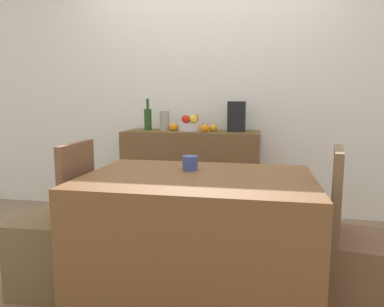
{
  "coord_description": "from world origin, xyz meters",
  "views": [
    {
      "loc": [
        0.51,
        -2.38,
        1.14
      ],
      "look_at": [
        -0.01,
        0.35,
        0.72
      ],
      "focal_mm": 33.19,
      "sensor_mm": 36.0,
      "label": 1
    }
  ],
  "objects_px": {
    "coffee_maker": "(237,117)",
    "dining_table": "(198,241)",
    "fruit_bowl": "(191,127)",
    "wine_bottle": "(148,119)",
    "sideboard_console": "(191,175)",
    "chair_near_window": "(55,247)",
    "ceramic_vase": "(165,121)",
    "chair_by_corner": "(366,273)",
    "coffee_cup": "(190,163)"
  },
  "relations": [
    {
      "from": "coffee_maker",
      "to": "dining_table",
      "type": "bearing_deg",
      "value": -94.11
    },
    {
      "from": "fruit_bowl",
      "to": "wine_bottle",
      "type": "distance_m",
      "value": 0.43
    },
    {
      "from": "coffee_maker",
      "to": "dining_table",
      "type": "xyz_separation_m",
      "value": [
        -0.11,
        -1.47,
        -0.62
      ]
    },
    {
      "from": "sideboard_console",
      "to": "chair_near_window",
      "type": "distance_m",
      "value": 1.58
    },
    {
      "from": "sideboard_console",
      "to": "ceramic_vase",
      "type": "xyz_separation_m",
      "value": [
        -0.26,
        0.0,
        0.52
      ]
    },
    {
      "from": "dining_table",
      "to": "chair_by_corner",
      "type": "bearing_deg",
      "value": 0.19
    },
    {
      "from": "sideboard_console",
      "to": "dining_table",
      "type": "distance_m",
      "value": 1.5
    },
    {
      "from": "fruit_bowl",
      "to": "coffee_maker",
      "type": "relative_size",
      "value": 0.88
    },
    {
      "from": "fruit_bowl",
      "to": "wine_bottle",
      "type": "bearing_deg",
      "value": 180.0
    },
    {
      "from": "coffee_maker",
      "to": "coffee_cup",
      "type": "relative_size",
      "value": 3.19
    },
    {
      "from": "ceramic_vase",
      "to": "dining_table",
      "type": "height_order",
      "value": "ceramic_vase"
    },
    {
      "from": "sideboard_console",
      "to": "wine_bottle",
      "type": "xyz_separation_m",
      "value": [
        -0.43,
        0.0,
        0.54
      ]
    },
    {
      "from": "chair_by_corner",
      "to": "coffee_maker",
      "type": "bearing_deg",
      "value": 117.66
    },
    {
      "from": "fruit_bowl",
      "to": "ceramic_vase",
      "type": "relative_size",
      "value": 1.3
    },
    {
      "from": "ceramic_vase",
      "to": "chair_near_window",
      "type": "bearing_deg",
      "value": -101.21
    },
    {
      "from": "coffee_maker",
      "to": "fruit_bowl",
      "type": "bearing_deg",
      "value": 180.0
    },
    {
      "from": "sideboard_console",
      "to": "dining_table",
      "type": "bearing_deg",
      "value": -77.64
    },
    {
      "from": "wine_bottle",
      "to": "chair_by_corner",
      "type": "bearing_deg",
      "value": -42.05
    },
    {
      "from": "wine_bottle",
      "to": "sideboard_console",
      "type": "bearing_deg",
      "value": -0.0
    },
    {
      "from": "dining_table",
      "to": "sideboard_console",
      "type": "bearing_deg",
      "value": 102.36
    },
    {
      "from": "dining_table",
      "to": "coffee_maker",
      "type": "bearing_deg",
      "value": 85.89
    },
    {
      "from": "chair_near_window",
      "to": "chair_by_corner",
      "type": "xyz_separation_m",
      "value": [
        1.75,
        0.0,
        0.0
      ]
    },
    {
      "from": "chair_near_window",
      "to": "chair_by_corner",
      "type": "distance_m",
      "value": 1.75
    },
    {
      "from": "fruit_bowl",
      "to": "dining_table",
      "type": "xyz_separation_m",
      "value": [
        0.32,
        -1.47,
        -0.52
      ]
    },
    {
      "from": "chair_by_corner",
      "to": "fruit_bowl",
      "type": "bearing_deg",
      "value": 129.26
    },
    {
      "from": "coffee_cup",
      "to": "coffee_maker",
      "type": "bearing_deg",
      "value": 82.49
    },
    {
      "from": "sideboard_console",
      "to": "chair_near_window",
      "type": "xyz_separation_m",
      "value": [
        -0.55,
        -1.47,
        -0.16
      ]
    },
    {
      "from": "chair_near_window",
      "to": "coffee_cup",
      "type": "bearing_deg",
      "value": 9.81
    },
    {
      "from": "coffee_maker",
      "to": "chair_by_corner",
      "type": "height_order",
      "value": "coffee_maker"
    },
    {
      "from": "coffee_maker",
      "to": "chair_near_window",
      "type": "height_order",
      "value": "coffee_maker"
    },
    {
      "from": "dining_table",
      "to": "chair_near_window",
      "type": "xyz_separation_m",
      "value": [
        -0.87,
        0.0,
        -0.1
      ]
    },
    {
      "from": "coffee_maker",
      "to": "ceramic_vase",
      "type": "distance_m",
      "value": 0.69
    },
    {
      "from": "coffee_maker",
      "to": "coffee_cup",
      "type": "xyz_separation_m",
      "value": [
        -0.18,
        -1.33,
        -0.21
      ]
    },
    {
      "from": "sideboard_console",
      "to": "chair_by_corner",
      "type": "height_order",
      "value": "chair_by_corner"
    },
    {
      "from": "coffee_maker",
      "to": "ceramic_vase",
      "type": "xyz_separation_m",
      "value": [
        -0.69,
        0.0,
        -0.05
      ]
    },
    {
      "from": "wine_bottle",
      "to": "ceramic_vase",
      "type": "height_order",
      "value": "wine_bottle"
    },
    {
      "from": "sideboard_console",
      "to": "coffee_cup",
      "type": "height_order",
      "value": "sideboard_console"
    },
    {
      "from": "fruit_bowl",
      "to": "dining_table",
      "type": "distance_m",
      "value": 1.59
    },
    {
      "from": "sideboard_console",
      "to": "coffee_cup",
      "type": "xyz_separation_m",
      "value": [
        0.25,
        -1.33,
        0.36
      ]
    },
    {
      "from": "coffee_cup",
      "to": "chair_near_window",
      "type": "height_order",
      "value": "chair_near_window"
    },
    {
      "from": "fruit_bowl",
      "to": "chair_by_corner",
      "type": "height_order",
      "value": "fruit_bowl"
    },
    {
      "from": "sideboard_console",
      "to": "chair_by_corner",
      "type": "bearing_deg",
      "value": -50.79
    },
    {
      "from": "ceramic_vase",
      "to": "chair_by_corner",
      "type": "bearing_deg",
      "value": -45.18
    },
    {
      "from": "ceramic_vase",
      "to": "coffee_cup",
      "type": "height_order",
      "value": "ceramic_vase"
    },
    {
      "from": "ceramic_vase",
      "to": "coffee_cup",
      "type": "xyz_separation_m",
      "value": [
        0.51,
        -1.33,
        -0.16
      ]
    },
    {
      "from": "sideboard_console",
      "to": "coffee_cup",
      "type": "relative_size",
      "value": 14.62
    },
    {
      "from": "wine_bottle",
      "to": "chair_near_window",
      "type": "xyz_separation_m",
      "value": [
        -0.12,
        -1.47,
        -0.7
      ]
    },
    {
      "from": "fruit_bowl",
      "to": "coffee_maker",
      "type": "xyz_separation_m",
      "value": [
        0.43,
        0.0,
        0.1
      ]
    },
    {
      "from": "wine_bottle",
      "to": "chair_by_corner",
      "type": "relative_size",
      "value": 0.34
    },
    {
      "from": "ceramic_vase",
      "to": "coffee_cup",
      "type": "bearing_deg",
      "value": -68.89
    }
  ]
}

